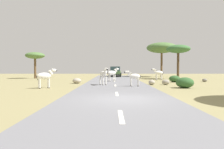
{
  "coord_description": "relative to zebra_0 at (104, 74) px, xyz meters",
  "views": [
    {
      "loc": [
        -0.68,
        -11.02,
        1.64
      ],
      "look_at": [
        -0.7,
        8.74,
        0.99
      ],
      "focal_mm": 35.0,
      "sensor_mm": 36.0,
      "label": 1
    }
  ],
  "objects": [
    {
      "name": "zebra_1",
      "position": [
        0.83,
        5.19,
        -0.02
      ],
      "size": [
        1.49,
        1.12,
        1.57
      ],
      "rotation": [
        0.0,
        0.0,
        5.3
      ],
      "color": "silver",
      "rests_on": "road"
    },
    {
      "name": "zebra_3",
      "position": [
        -4.47,
        -2.64,
        -0.06
      ],
      "size": [
        1.51,
        1.11,
        1.59
      ],
      "rotation": [
        0.0,
        0.0,
        5.28
      ],
      "color": "silver",
      "rests_on": "ground_plane"
    },
    {
      "name": "tree_0",
      "position": [
        10.08,
        10.98,
        3.15
      ],
      "size": [
        3.31,
        3.31,
        4.81
      ],
      "color": "#4C3823",
      "rests_on": "ground_plane"
    },
    {
      "name": "rock_2",
      "position": [
        4.51,
        0.68,
        -0.77
      ],
      "size": [
        0.6,
        0.63,
        0.47
      ],
      "primitive_type": "ellipsoid",
      "color": "#A89E8C",
      "rests_on": "ground_plane"
    },
    {
      "name": "rock_3",
      "position": [
        11.21,
        4.79,
        -0.81
      ],
      "size": [
        0.55,
        0.51,
        0.38
      ],
      "primitive_type": "ellipsoid",
      "color": "gray",
      "rests_on": "ground_plane"
    },
    {
      "name": "rock_1",
      "position": [
        -2.81,
        2.45,
        -0.73
      ],
      "size": [
        0.88,
        0.83,
        0.55
      ],
      "primitive_type": "ellipsoid",
      "color": "#A89E8C",
      "rests_on": "ground_plane"
    },
    {
      "name": "tree_3",
      "position": [
        -10.62,
        12.6,
        2.33
      ],
      "size": [
        2.82,
        2.82,
        3.89
      ],
      "color": "brown",
      "rests_on": "ground_plane"
    },
    {
      "name": "road",
      "position": [
        1.07,
        -8.7,
        -0.98
      ],
      "size": [
        6.0,
        64.0,
        0.05
      ],
      "primitive_type": "cube",
      "color": "slate",
      "rests_on": "ground_plane"
    },
    {
      "name": "zebra_0",
      "position": [
        0.0,
        0.0,
        0.0
      ],
      "size": [
        0.95,
        1.6,
        1.6
      ],
      "rotation": [
        0.0,
        0.0,
        3.57
      ],
      "color": "silver",
      "rests_on": "road"
    },
    {
      "name": "lane_markings",
      "position": [
        1.07,
        -9.7,
        -0.95
      ],
      "size": [
        0.16,
        56.0,
        0.01
      ],
      "color": "silver",
      "rests_on": "road"
    },
    {
      "name": "bush_0",
      "position": [
        7.74,
        4.51,
        -0.64
      ],
      "size": [
        1.23,
        1.1,
        0.74
      ],
      "primitive_type": "ellipsoid",
      "color": "#2D5628",
      "rests_on": "ground_plane"
    },
    {
      "name": "bush_1",
      "position": [
        6.56,
        -2.46,
        -0.58
      ],
      "size": [
        1.41,
        1.27,
        0.84
      ],
      "primitive_type": "ellipsoid",
      "color": "#2D5628",
      "rests_on": "ground_plane"
    },
    {
      "name": "zebra_4",
      "position": [
        2.61,
        -1.37,
        -0.14
      ],
      "size": [
        1.44,
        0.47,
        1.36
      ],
      "rotation": [
        0.0,
        0.0,
        1.67
      ],
      "color": "silver",
      "rests_on": "road"
    },
    {
      "name": "rock_4",
      "position": [
        5.81,
        0.66,
        -0.76
      ],
      "size": [
        0.72,
        0.56,
        0.5
      ],
      "primitive_type": "ellipsoid",
      "color": "gray",
      "rests_on": "ground_plane"
    },
    {
      "name": "ground_plane",
      "position": [
        1.45,
        -8.7,
        -1.0
      ],
      "size": [
        90.0,
        90.0,
        0.0
      ],
      "primitive_type": "plane",
      "color": "#8E8456"
    },
    {
      "name": "car_0",
      "position": [
        1.37,
        18.16,
        -0.16
      ],
      "size": [
        2.24,
        4.45,
        1.74
      ],
      "rotation": [
        0.0,
        0.0,
        3.07
      ],
      "color": "#476B38",
      "rests_on": "road"
    },
    {
      "name": "zebra_2",
      "position": [
        6.77,
        8.48,
        -0.08
      ],
      "size": [
        1.64,
        0.6,
        1.56
      ],
      "rotation": [
        0.0,
        0.0,
        1.74
      ],
      "color": "silver",
      "rests_on": "ground_plane"
    },
    {
      "name": "tree_1",
      "position": [
        9.29,
        17.75,
        3.96
      ],
      "size": [
        5.14,
        5.14,
        5.89
      ],
      "color": "brown",
      "rests_on": "ground_plane"
    }
  ]
}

